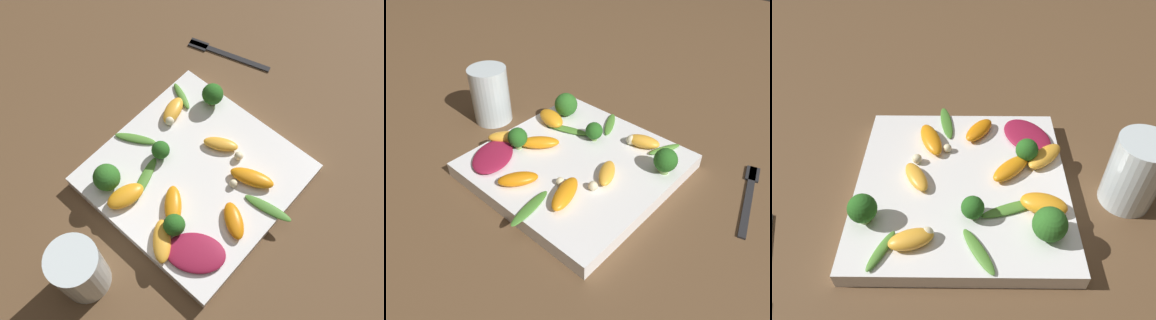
{
  "view_description": "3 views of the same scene",
  "coord_description": "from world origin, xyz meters",
  "views": [
    {
      "loc": [
        0.25,
        0.21,
        0.68
      ],
      "look_at": [
        -0.01,
        -0.01,
        0.04
      ],
      "focal_mm": 42.0,
      "sensor_mm": 36.0,
      "label": 1
    },
    {
      "loc": [
        -0.32,
        0.36,
        0.41
      ],
      "look_at": [
        -0.02,
        0.01,
        0.04
      ],
      "focal_mm": 35.0,
      "sensor_mm": 36.0,
      "label": 2
    },
    {
      "loc": [
        0.01,
        -0.36,
        0.42
      ],
      "look_at": [
        0.0,
        0.02,
        0.05
      ],
      "focal_mm": 35.0,
      "sensor_mm": 36.0,
      "label": 3
    }
  ],
  "objects": [
    {
      "name": "ground_plane",
      "position": [
        0.0,
        0.0,
        0.0
      ],
      "size": [
        2.4,
        2.4,
        0.0
      ],
      "primitive_type": "plane",
      "color": "brown"
    },
    {
      "name": "fork",
      "position": [
        -0.24,
        -0.15,
        0.0
      ],
      "size": [
        0.06,
        0.17,
        0.01
      ],
      "color": "#262628",
      "rests_on": "ground_plane"
    },
    {
      "name": "arugula_sprig_3",
      "position": [
        0.07,
        -0.05,
        0.03
      ],
      "size": [
        0.09,
        0.04,
        0.01
      ],
      "color": "#518E33",
      "rests_on": "plate"
    },
    {
      "name": "orange_segment_0",
      "position": [
        -0.05,
        0.08,
        0.03
      ],
      "size": [
        0.05,
        0.08,
        0.02
      ],
      "color": "orange",
      "rests_on": "plate"
    },
    {
      "name": "orange_segment_2",
      "position": [
        0.11,
        -0.05,
        0.04
      ],
      "size": [
        0.07,
        0.05,
        0.02
      ],
      "color": "orange",
      "rests_on": "plate"
    },
    {
      "name": "arugula_sprig_1",
      "position": [
        0.02,
        -0.12,
        0.03
      ],
      "size": [
        0.05,
        0.07,
        0.01
      ],
      "color": "#518E33",
      "rests_on": "plate"
    },
    {
      "name": "orange_segment_6",
      "position": [
        0.03,
        0.1,
        0.03
      ],
      "size": [
        0.06,
        0.07,
        0.02
      ],
      "color": "orange",
      "rests_on": "plate"
    },
    {
      "name": "orange_segment_5",
      "position": [
        0.12,
        0.04,
        0.03
      ],
      "size": [
        0.07,
        0.07,
        0.02
      ],
      "color": "#FCAD33",
      "rests_on": "plate"
    },
    {
      "name": "arugula_sprig_2",
      "position": [
        -0.03,
        0.13,
        0.03
      ],
      "size": [
        0.03,
        0.08,
        0.01
      ],
      "color": "#47842D",
      "rests_on": "plate"
    },
    {
      "name": "arugula_sprig_0",
      "position": [
        -0.1,
        -0.12,
        0.03
      ],
      "size": [
        0.04,
        0.06,
        0.01
      ],
      "color": "#518E33",
      "rests_on": "plate"
    },
    {
      "name": "orange_segment_1",
      "position": [
        -0.06,
        -0.1,
        0.03
      ],
      "size": [
        0.06,
        0.04,
        0.02
      ],
      "color": "#FCAD33",
      "rests_on": "plate"
    },
    {
      "name": "broccoli_floret_1",
      "position": [
        -0.12,
        -0.07,
        0.05
      ],
      "size": [
        0.04,
        0.04,
        0.04
      ],
      "color": "#84AD5B",
      "rests_on": "plate"
    },
    {
      "name": "radicchio_leaf_0",
      "position": [
        0.1,
        0.09,
        0.03
      ],
      "size": [
        0.1,
        0.11,
        0.01
      ],
      "color": "maroon",
      "rests_on": "plate"
    },
    {
      "name": "orange_segment_4",
      "position": [
        -0.06,
        -0.0,
        0.03
      ],
      "size": [
        0.05,
        0.06,
        0.02
      ],
      "color": "#FCAD33",
      "rests_on": "plate"
    },
    {
      "name": "macadamia_nut_0",
      "position": [
        -0.04,
        -0.1,
        0.03
      ],
      "size": [
        0.02,
        0.02,
        0.02
      ],
      "color": "beige",
      "rests_on": "plate"
    },
    {
      "name": "drinking_glass",
      "position": [
        0.23,
        -0.01,
        0.05
      ],
      "size": [
        0.07,
        0.07,
        0.11
      ],
      "color": "silver",
      "rests_on": "ground_plane"
    },
    {
      "name": "macadamia_nut_1",
      "position": [
        -0.02,
        0.06,
        0.03
      ],
      "size": [
        0.01,
        0.01,
        0.01
      ],
      "color": "beige",
      "rests_on": "plate"
    },
    {
      "name": "broccoli_floret_2",
      "position": [
        0.01,
        -0.06,
        0.04
      ],
      "size": [
        0.03,
        0.03,
        0.03
      ],
      "color": "#7A9E51",
      "rests_on": "plate"
    },
    {
      "name": "plate",
      "position": [
        0.0,
        0.0,
        0.01
      ],
      "size": [
        0.3,
        0.3,
        0.03
      ],
      "color": "white",
      "rests_on": "ground_plane"
    },
    {
      "name": "orange_segment_3",
      "position": [
        0.07,
        0.02,
        0.03
      ],
      "size": [
        0.07,
        0.07,
        0.02
      ],
      "color": "orange",
      "rests_on": "plate"
    },
    {
      "name": "broccoli_floret_0",
      "position": [
        0.09,
        0.04,
        0.05
      ],
      "size": [
        0.03,
        0.03,
        0.04
      ],
      "color": "#7A9E51",
      "rests_on": "plate"
    },
    {
      "name": "broccoli_floret_3",
      "position": [
        0.11,
        -0.09,
        0.05
      ],
      "size": [
        0.04,
        0.04,
        0.04
      ],
      "color": "#7A9E51",
      "rests_on": "plate"
    },
    {
      "name": "macadamia_nut_2",
      "position": [
        -0.07,
        0.04,
        0.03
      ],
      "size": [
        0.01,
        0.01,
        0.01
      ],
      "color": "beige",
      "rests_on": "plate"
    }
  ]
}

